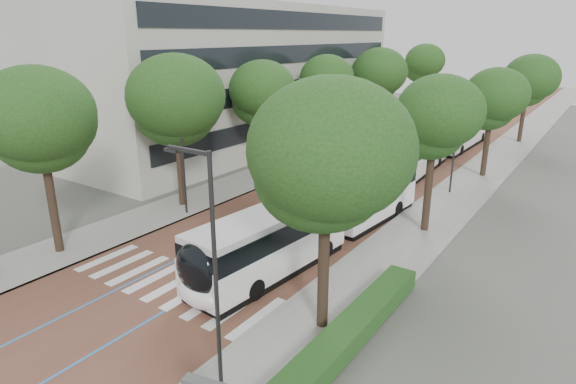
{
  "coord_description": "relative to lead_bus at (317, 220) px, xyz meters",
  "views": [
    {
      "loc": [
        15.99,
        -12.52,
        11.21
      ],
      "look_at": [
        0.88,
        9.54,
        2.4
      ],
      "focal_mm": 30.0,
      "sensor_mm": 36.0,
      "label": 1
    }
  ],
  "objects": [
    {
      "name": "bus_queued_0",
      "position": [
        -0.9,
        16.54,
        -0.0
      ],
      "size": [
        3.04,
        12.49,
        3.2
      ],
      "rotation": [
        0.0,
        0.0,
        0.04
      ],
      "color": "white",
      "rests_on": "ground"
    },
    {
      "name": "zebra_crossing",
      "position": [
        -3.39,
        -7.33,
        -1.6
      ],
      "size": [
        10.55,
        3.6,
        0.01
      ],
      "color": "silver",
      "rests_on": "ground"
    },
    {
      "name": "office_building",
      "position": [
        -23.06,
        19.67,
        5.37
      ],
      "size": [
        18.11,
        40.0,
        14.0
      ],
      "color": "#9E9D92",
      "rests_on": "ground"
    },
    {
      "name": "lead_bus",
      "position": [
        0.0,
        0.0,
        0.0
      ],
      "size": [
        4.08,
        18.54,
        3.2
      ],
      "rotation": [
        0.0,
        0.0,
        -0.09
      ],
      "color": "black",
      "rests_on": "ground"
    },
    {
      "name": "ground",
      "position": [
        -3.59,
        -8.33,
        -1.63
      ],
      "size": [
        160.0,
        160.0,
        0.0
      ],
      "primitive_type": "plane",
      "color": "#51544C",
      "rests_on": "ground"
    },
    {
      "name": "streetlight_far",
      "position": [
        3.03,
        13.67,
        3.19
      ],
      "size": [
        1.82,
        0.2,
        8.0
      ],
      "color": "#29282A",
      "rests_on": "sidewalk_right"
    },
    {
      "name": "lane_line_left",
      "position": [
        -5.19,
        31.67,
        -1.6
      ],
      "size": [
        0.12,
        126.0,
        0.01
      ],
      "primitive_type": "cube",
      "color": "blue",
      "rests_on": "road"
    },
    {
      "name": "trees_left",
      "position": [
        -11.09,
        16.49,
        5.1
      ],
      "size": [
        6.32,
        60.47,
        9.54
      ],
      "color": "black",
      "rests_on": "ground"
    },
    {
      "name": "sidewalk_right",
      "position": [
        3.91,
        31.67,
        -1.57
      ],
      "size": [
        4.0,
        140.0,
        0.12
      ],
      "primitive_type": "cube",
      "color": "gray",
      "rests_on": "ground"
    },
    {
      "name": "lamp_post_left",
      "position": [
        -9.69,
        -0.33,
        2.49
      ],
      "size": [
        0.14,
        0.14,
        8.0
      ],
      "primitive_type": "cylinder",
      "color": "#29282A",
      "rests_on": "sidewalk_left"
    },
    {
      "name": "lane_line_right",
      "position": [
        -1.99,
        31.67,
        -1.6
      ],
      "size": [
        0.12,
        126.0,
        0.01
      ],
      "primitive_type": "cube",
      "color": "blue",
      "rests_on": "road"
    },
    {
      "name": "kerb_right",
      "position": [
        2.01,
        31.67,
        -1.57
      ],
      "size": [
        0.2,
        140.0,
        0.14
      ],
      "primitive_type": "cube",
      "color": "gray",
      "rests_on": "ground"
    },
    {
      "name": "trees_right",
      "position": [
        4.11,
        12.77,
        4.84
      ],
      "size": [
        5.97,
        47.78,
        9.35
      ],
      "color": "black",
      "rests_on": "ground"
    },
    {
      "name": "hedge",
      "position": [
        5.51,
        -8.33,
        -1.11
      ],
      "size": [
        1.2,
        14.0,
        0.8
      ],
      "primitive_type": "cube",
      "color": "#1E4819",
      "rests_on": "sidewalk_right"
    },
    {
      "name": "sidewalk_left",
      "position": [
        -11.09,
        31.67,
        -1.57
      ],
      "size": [
        4.0,
        140.0,
        0.12
      ],
      "primitive_type": "cube",
      "color": "gray",
      "rests_on": "ground"
    },
    {
      "name": "road",
      "position": [
        -3.59,
        31.67,
        -1.62
      ],
      "size": [
        11.0,
        140.0,
        0.02
      ],
      "primitive_type": "cube",
      "color": "brown",
      "rests_on": "ground"
    },
    {
      "name": "bus_queued_1",
      "position": [
        -0.58,
        29.45,
        -0.0
      ],
      "size": [
        2.84,
        12.46,
        3.2
      ],
      "rotation": [
        0.0,
        0.0,
        -0.03
      ],
      "color": "white",
      "rests_on": "ground"
    },
    {
      "name": "streetlight_near",
      "position": [
        3.03,
        -11.33,
        3.19
      ],
      "size": [
        1.82,
        0.2,
        8.0
      ],
      "color": "#29282A",
      "rests_on": "sidewalk_right"
    },
    {
      "name": "kerb_left",
      "position": [
        -9.19,
        31.67,
        -1.57
      ],
      "size": [
        0.2,
        140.0,
        0.14
      ],
      "primitive_type": "cube",
      "color": "gray",
      "rests_on": "ground"
    }
  ]
}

